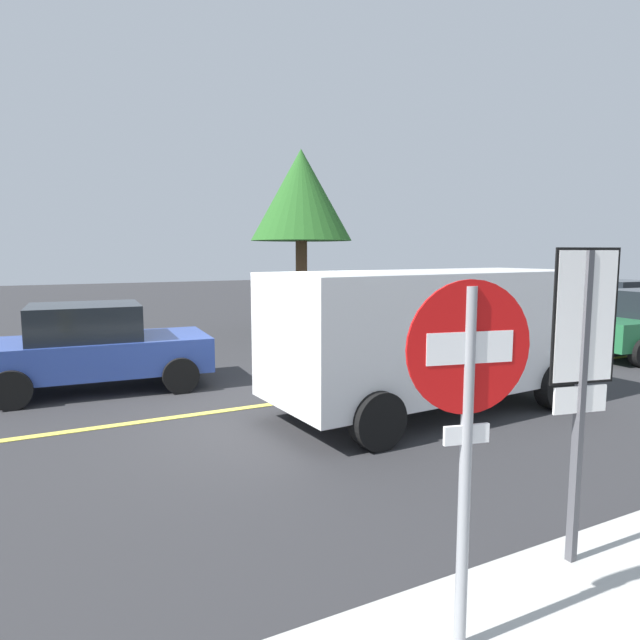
# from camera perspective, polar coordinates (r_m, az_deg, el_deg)

# --- Properties ---
(ground_plane) EXTENTS (80.00, 80.00, 0.00)m
(ground_plane) POSITION_cam_1_polar(r_m,az_deg,el_deg) (9.16, -5.10, -8.76)
(ground_plane) COLOR #2D2D30
(lane_marking_centre) EXTENTS (28.00, 0.16, 0.01)m
(lane_marking_centre) POSITION_cam_1_polar(r_m,az_deg,el_deg) (10.62, 10.17, -6.61)
(lane_marking_centre) COLOR #E0D14C
(stop_sign) EXTENTS (0.75, 0.18, 2.34)m
(stop_sign) POSITION_cam_1_polar(r_m,az_deg,el_deg) (3.24, 15.05, -9.08)
(stop_sign) COLOR gray
(stop_sign) RESTS_ON ground_plane
(speed_limit_sign) EXTENTS (0.53, 0.13, 2.52)m
(speed_limit_sign) POSITION_cam_1_polar(r_m,az_deg,el_deg) (4.43, 25.64, -3.04)
(speed_limit_sign) COLOR #4C4C51
(speed_limit_sign) RESTS_ON ground_plane
(white_van) EXTENTS (5.31, 2.52, 2.20)m
(white_van) POSITION_cam_1_polar(r_m,az_deg,el_deg) (8.73, 11.31, -1.15)
(white_van) COLOR white
(white_van) RESTS_ON ground_plane
(car_silver_approaching) EXTENTS (4.09, 2.15, 1.57)m
(car_silver_approaching) POSITION_cam_1_polar(r_m,az_deg,el_deg) (20.91, 28.38, 1.50)
(car_silver_approaching) COLOR #B7BABF
(car_silver_approaching) RESTS_ON ground_plane
(car_blue_mid_road) EXTENTS (4.00, 2.26, 1.57)m
(car_blue_mid_road) POSITION_cam_1_polar(r_m,az_deg,el_deg) (10.79, -22.40, -2.57)
(car_blue_mid_road) COLOR #2D479E
(car_blue_mid_road) RESTS_ON ground_plane
(tree_left_verge) EXTENTS (3.06, 3.06, 5.57)m
(tree_left_verge) POSITION_cam_1_polar(r_m,az_deg,el_deg) (16.89, -1.97, 12.72)
(tree_left_verge) COLOR #513823
(tree_left_verge) RESTS_ON ground_plane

